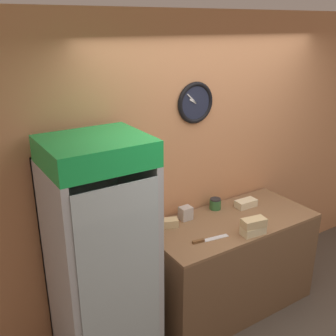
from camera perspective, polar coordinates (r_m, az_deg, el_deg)
wall_back at (r=3.74m, az=5.47°, el=0.98°), size 5.20×0.09×2.70m
prep_counter at (r=3.86m, az=8.89°, el=-13.45°), size 1.57×0.73×0.91m
beverage_cooler at (r=3.03m, az=-10.16°, el=-11.04°), size 0.69×0.68×1.88m
sandwich_stack_bottom at (r=3.42m, az=12.25°, el=-8.83°), size 0.22×0.13×0.07m
sandwich_stack_middle at (r=3.39m, az=12.34°, el=-7.76°), size 0.22×0.14×0.07m
sandwich_flat_left at (r=3.46m, az=-0.20°, el=-8.00°), size 0.22×0.16×0.07m
sandwich_flat_right at (r=3.89m, az=11.23°, el=-5.05°), size 0.21×0.12×0.07m
chefs_knife at (r=3.28m, az=5.44°, el=-10.35°), size 0.33×0.08×0.02m
condiment_jar at (r=3.79m, az=6.87°, el=-5.18°), size 0.11×0.11×0.11m
napkin_dispenser at (r=3.58m, az=2.58°, el=-6.57°), size 0.11×0.09×0.12m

